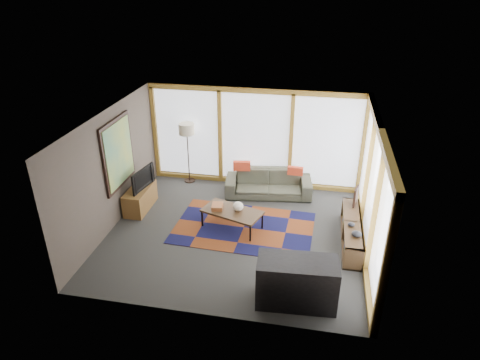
% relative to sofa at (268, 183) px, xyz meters
% --- Properties ---
extents(ground, '(5.50, 5.50, 0.00)m').
position_rel_sofa_xyz_m(ground, '(-0.45, -1.89, -0.31)').
color(ground, '#2F2F2D').
rests_on(ground, ground).
extents(room_envelope, '(5.52, 5.02, 2.62)m').
position_rel_sofa_xyz_m(room_envelope, '(0.05, -1.33, 1.23)').
color(room_envelope, '#484136').
rests_on(room_envelope, ground).
extents(rug, '(3.11, 2.06, 0.01)m').
position_rel_sofa_xyz_m(rug, '(-0.33, -1.66, -0.31)').
color(rug, brown).
rests_on(rug, ground).
extents(sofa, '(2.24, 1.12, 0.63)m').
position_rel_sofa_xyz_m(sofa, '(0.00, 0.00, 0.00)').
color(sofa, '#34392B').
rests_on(sofa, ground).
extents(pillow_left, '(0.45, 0.19, 0.24)m').
position_rel_sofa_xyz_m(pillow_left, '(-0.68, -0.01, 0.43)').
color(pillow_left, red).
rests_on(pillow_left, sofa).
extents(pillow_right, '(0.38, 0.13, 0.21)m').
position_rel_sofa_xyz_m(pillow_right, '(0.66, -0.02, 0.42)').
color(pillow_right, red).
rests_on(pillow_right, sofa).
extents(floor_lamp, '(0.41, 0.41, 1.64)m').
position_rel_sofa_xyz_m(floor_lamp, '(-2.19, 0.35, 0.51)').
color(floor_lamp, black).
rests_on(floor_lamp, ground).
extents(coffee_table, '(1.43, 1.02, 0.43)m').
position_rel_sofa_xyz_m(coffee_table, '(-0.58, -1.69, -0.10)').
color(coffee_table, '#362216').
rests_on(coffee_table, ground).
extents(book_stack, '(0.27, 0.33, 0.10)m').
position_rel_sofa_xyz_m(book_stack, '(-0.92, -1.65, 0.17)').
color(book_stack, '#96522A').
rests_on(book_stack, coffee_table).
extents(vase, '(0.25, 0.25, 0.20)m').
position_rel_sofa_xyz_m(vase, '(-0.46, -1.65, 0.22)').
color(vase, silver).
rests_on(vase, coffee_table).
extents(bookshelf, '(0.37, 2.01, 0.50)m').
position_rel_sofa_xyz_m(bookshelf, '(1.98, -1.75, -0.06)').
color(bookshelf, '#362216').
rests_on(bookshelf, ground).
extents(bowl_a, '(0.20, 0.20, 0.10)m').
position_rel_sofa_xyz_m(bowl_a, '(2.03, -2.30, 0.24)').
color(bowl_a, black).
rests_on(bowl_a, bookshelf).
extents(bowl_b, '(0.16, 0.16, 0.07)m').
position_rel_sofa_xyz_m(bowl_b, '(1.94, -1.94, 0.22)').
color(bowl_b, black).
rests_on(bowl_b, bookshelf).
extents(shelf_picture, '(0.12, 0.33, 0.43)m').
position_rel_sofa_xyz_m(shelf_picture, '(2.06, -1.04, 0.40)').
color(shelf_picture, black).
rests_on(shelf_picture, bookshelf).
extents(tv_console, '(0.45, 1.08, 0.54)m').
position_rel_sofa_xyz_m(tv_console, '(-2.92, -1.28, -0.04)').
color(tv_console, brown).
rests_on(tv_console, ground).
extents(television, '(0.27, 0.88, 0.50)m').
position_rel_sofa_xyz_m(television, '(-2.88, -1.23, 0.48)').
color(television, black).
rests_on(television, tv_console).
extents(bar_counter, '(1.40, 0.72, 0.86)m').
position_rel_sofa_xyz_m(bar_counter, '(0.98, -3.80, 0.12)').
color(bar_counter, black).
rests_on(bar_counter, ground).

